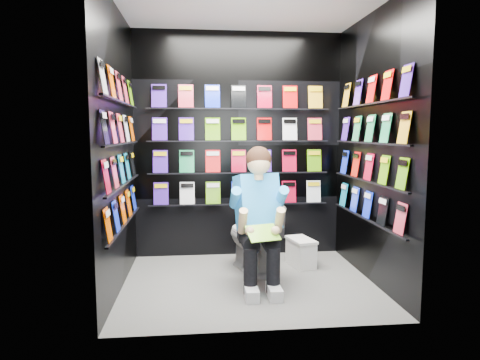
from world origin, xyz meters
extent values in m
plane|color=slate|center=(0.00, 0.00, 0.00)|extent=(2.40, 2.40, 0.00)
plane|color=white|center=(0.00, 0.00, 2.60)|extent=(2.40, 2.40, 0.00)
cube|color=black|center=(0.00, 1.00, 1.30)|extent=(2.40, 0.04, 2.60)
cube|color=black|center=(0.00, -1.00, 1.30)|extent=(2.40, 0.04, 2.60)
cube|color=black|center=(-1.20, 0.00, 1.30)|extent=(0.04, 2.00, 2.60)
cube|color=black|center=(1.20, 0.00, 1.30)|extent=(0.04, 2.00, 2.60)
imported|color=white|center=(0.08, 0.37, 0.37)|extent=(0.61, 0.84, 0.73)
cube|color=white|center=(0.63, 0.49, 0.14)|extent=(0.28, 0.40, 0.27)
cube|color=white|center=(0.63, 0.49, 0.29)|extent=(0.30, 0.42, 0.03)
cube|color=green|center=(0.08, -0.36, 0.58)|extent=(0.32, 0.24, 0.12)
camera|label=1|loc=(-0.49, -3.97, 1.45)|focal=32.00mm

